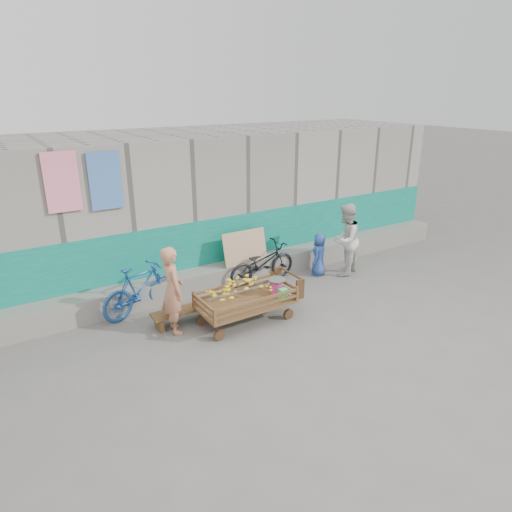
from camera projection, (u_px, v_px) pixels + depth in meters
ground at (297, 330)px, 7.82m from camera, size 80.00×80.00×0.00m
building_wall at (193, 200)px, 10.52m from camera, size 12.00×3.50×3.00m
banana_cart at (244, 295)px, 7.91m from camera, size 1.84×0.84×0.79m
bench at (183, 313)px, 7.99m from camera, size 1.09×0.33×0.27m
vendor_man at (173, 290)px, 7.54m from camera, size 0.40×0.58×1.52m
woman at (345, 240)px, 9.91m from camera, size 0.97×0.89×1.60m
child at (319, 254)px, 10.00m from camera, size 0.55×0.51×0.95m
bicycle_dark at (262, 264)px, 9.60m from camera, size 1.67×0.69×0.86m
bicycle_blue at (140, 289)px, 8.27m from camera, size 1.63×0.85×0.94m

